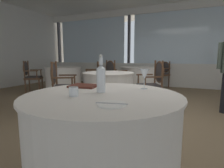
% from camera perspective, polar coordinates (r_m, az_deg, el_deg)
% --- Properties ---
extents(ground_plane, '(14.33, 14.33, 0.00)m').
position_cam_1_polar(ground_plane, '(3.17, 12.99, -11.15)').
color(ground_plane, '#756047').
extents(window_wall_far, '(11.02, 0.14, 2.94)m').
position_cam_1_polar(window_wall_far, '(6.82, 19.64, 8.92)').
color(window_wall_far, silver).
rests_on(window_wall_far, ground_plane).
extents(foreground_table, '(1.27, 1.27, 0.76)m').
position_cam_1_polar(foreground_table, '(1.55, -2.93, -17.18)').
color(foreground_table, white).
rests_on(foreground_table, ground_plane).
extents(side_plate, '(0.18, 0.18, 0.01)m').
position_cam_1_polar(side_plate, '(1.09, -0.14, -6.61)').
color(side_plate, white).
rests_on(side_plate, foreground_table).
extents(butter_knife, '(0.20, 0.06, 0.00)m').
position_cam_1_polar(butter_knife, '(1.09, -0.14, -6.35)').
color(butter_knife, silver).
rests_on(butter_knife, foreground_table).
extents(water_bottle, '(0.07, 0.07, 0.32)m').
position_cam_1_polar(water_bottle, '(1.48, -3.60, 2.13)').
color(water_bottle, white).
rests_on(water_bottle, foreground_table).
extents(wine_glass, '(0.09, 0.09, 0.19)m').
position_cam_1_polar(wine_glass, '(1.67, 10.45, 2.99)').
color(wine_glass, white).
rests_on(wine_glass, foreground_table).
extents(water_tumbler, '(0.07, 0.07, 0.07)m').
position_cam_1_polar(water_tumbler, '(1.37, -12.29, -2.40)').
color(water_tumbler, white).
rests_on(water_tumbler, foreground_table).
extents(menu_book, '(0.29, 0.25, 0.02)m').
position_cam_1_polar(menu_book, '(1.79, -9.02, -0.58)').
color(menu_book, '#512319').
rests_on(menu_book, foreground_table).
extents(background_table_0, '(1.34, 1.34, 0.76)m').
position_cam_1_polar(background_table_0, '(5.87, 9.29, 1.76)').
color(background_table_0, white).
rests_on(background_table_0, ground_plane).
extents(dining_chair_0_0, '(0.65, 0.63, 0.99)m').
position_cam_1_polar(dining_chair_0_0, '(5.14, 0.54, 3.14)').
color(dining_chair_0_0, brown).
rests_on(dining_chair_0_0, ground_plane).
extents(dining_chair_0_1, '(0.65, 0.63, 0.93)m').
position_cam_1_polar(dining_chair_0_1, '(6.67, 16.05, 3.81)').
color(dining_chair_0_1, brown).
rests_on(dining_chair_0_1, ground_plane).
extents(background_table_2, '(1.12, 1.12, 0.76)m').
position_cam_1_polar(background_table_2, '(5.84, -15.41, 1.54)').
color(background_table_2, white).
rests_on(background_table_2, ground_plane).
extents(dining_chair_2_0, '(0.64, 0.65, 0.97)m').
position_cam_1_polar(dining_chair_2_0, '(6.02, -24.90, 2.95)').
color(dining_chair_2_0, brown).
rests_on(dining_chair_2_0, ground_plane).
extents(dining_chair_2_1, '(0.64, 0.65, 0.94)m').
position_cam_1_polar(dining_chair_2_1, '(5.79, -5.69, 3.39)').
color(dining_chair_2_1, brown).
rests_on(dining_chair_2_1, ground_plane).
extents(background_table_3, '(1.03, 1.03, 0.76)m').
position_cam_1_polar(background_table_3, '(3.62, -1.21, -2.24)').
color(background_table_3, white).
rests_on(background_table_3, ground_plane).
extents(dining_chair_3_0, '(0.63, 0.65, 0.99)m').
position_cam_1_polar(dining_chair_3_0, '(3.62, -16.32, 0.55)').
color(dining_chair_3_0, brown).
rests_on(dining_chair_3_0, ground_plane).
extents(dining_chair_3_1, '(0.63, 0.65, 1.00)m').
position_cam_1_polar(dining_chair_3_1, '(3.80, 13.21, 1.06)').
color(dining_chair_3_1, brown).
rests_on(dining_chair_3_1, ground_plane).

